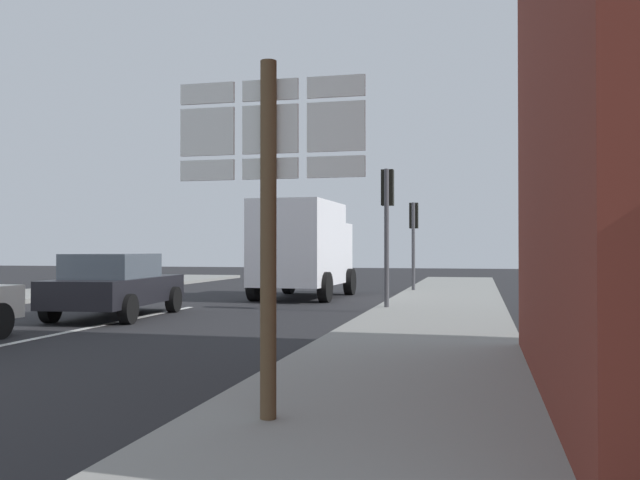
{
  "coord_description": "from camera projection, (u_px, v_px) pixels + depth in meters",
  "views": [
    {
      "loc": [
        7.59,
        -5.12,
        1.59
      ],
      "look_at": [
        4.33,
        8.85,
        1.77
      ],
      "focal_mm": 38.21,
      "sensor_mm": 36.0,
      "label": 1
    }
  ],
  "objects": [
    {
      "name": "sedan_far",
      "position": [
        115.0,
        284.0,
        15.67
      ],
      "size": [
        2.26,
        4.34,
        1.47
      ],
      "color": "black",
      "rests_on": "ground"
    },
    {
      "name": "lane_centre_stripe",
      "position": [
        56.0,
        334.0,
        12.53
      ],
      "size": [
        0.16,
        12.0,
        0.01
      ],
      "primitive_type": "cube",
      "color": "silver",
      "rests_on": "ground"
    },
    {
      "name": "traffic_light_far_right",
      "position": [
        414.0,
        226.0,
        23.93
      ],
      "size": [
        0.3,
        0.49,
        3.2
      ],
      "color": "#47474C",
      "rests_on": "ground"
    },
    {
      "name": "ground_plane",
      "position": [
        156.0,
        314.0,
        16.43
      ],
      "size": [
        80.0,
        80.0,
        0.0
      ],
      "primitive_type": "plane",
      "color": "#232326"
    },
    {
      "name": "delivery_truck",
      "position": [
        303.0,
        247.0,
        21.77
      ],
      "size": [
        2.61,
        5.06,
        3.05
      ],
      "color": "silver",
      "rests_on": "ground"
    },
    {
      "name": "traffic_light_near_right",
      "position": [
        387.0,
        206.0,
        17.01
      ],
      "size": [
        0.3,
        0.49,
        3.57
      ],
      "color": "#47474C",
      "rests_on": "ground"
    },
    {
      "name": "route_sign_post",
      "position": [
        269.0,
        200.0,
        5.83
      ],
      "size": [
        1.66,
        0.14,
        3.2
      ],
      "color": "brown",
      "rests_on": "ground"
    },
    {
      "name": "sidewalk_right",
      "position": [
        429.0,
        328.0,
        12.97
      ],
      "size": [
        3.19,
        44.0,
        0.14
      ],
      "primitive_type": "cube",
      "color": "gray",
      "rests_on": "ground"
    }
  ]
}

